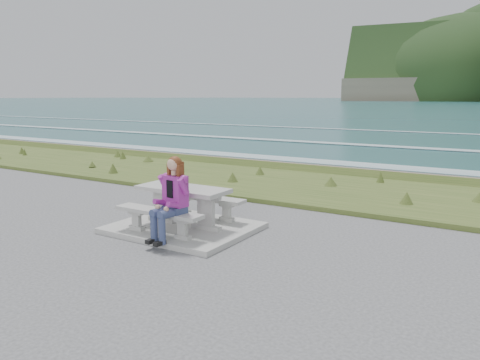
# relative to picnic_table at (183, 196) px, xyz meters

# --- Properties ---
(concrete_slab) EXTENTS (2.60, 2.10, 0.10)m
(concrete_slab) POSITION_rel_picnic_table_xyz_m (-0.00, 0.00, -0.63)
(concrete_slab) COLOR #AFAFAA
(concrete_slab) RESTS_ON ground
(picnic_table) EXTENTS (1.80, 0.75, 0.75)m
(picnic_table) POSITION_rel_picnic_table_xyz_m (0.00, 0.00, 0.00)
(picnic_table) COLOR #AFAFAA
(picnic_table) RESTS_ON concrete_slab
(bench_landward) EXTENTS (1.80, 0.35, 0.45)m
(bench_landward) POSITION_rel_picnic_table_xyz_m (0.00, -0.70, -0.23)
(bench_landward) COLOR #AFAFAA
(bench_landward) RESTS_ON concrete_slab
(bench_seaward) EXTENTS (1.80, 0.35, 0.45)m
(bench_seaward) POSITION_rel_picnic_table_xyz_m (0.00, 0.70, -0.23)
(bench_seaward) COLOR #AFAFAA
(bench_seaward) RESTS_ON concrete_slab
(grass_verge) EXTENTS (160.00, 4.50, 0.22)m
(grass_verge) POSITION_rel_picnic_table_xyz_m (-0.00, 5.00, -0.68)
(grass_verge) COLOR #32481B
(grass_verge) RESTS_ON ground
(shore_drop) EXTENTS (160.00, 0.80, 2.20)m
(shore_drop) POSITION_rel_picnic_table_xyz_m (-0.00, 7.90, -0.68)
(shore_drop) COLOR brown
(shore_drop) RESTS_ON ground
(ocean) EXTENTS (1600.00, 1600.00, 0.09)m
(ocean) POSITION_rel_picnic_table_xyz_m (-0.00, 25.09, -2.42)
(ocean) COLOR #1F5459
(ocean) RESTS_ON ground
(seated_woman) EXTENTS (0.49, 0.76, 1.44)m
(seated_woman) POSITION_rel_picnic_table_xyz_m (0.36, -0.84, -0.05)
(seated_woman) COLOR navy
(seated_woman) RESTS_ON concrete_slab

